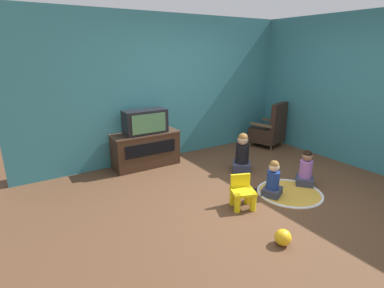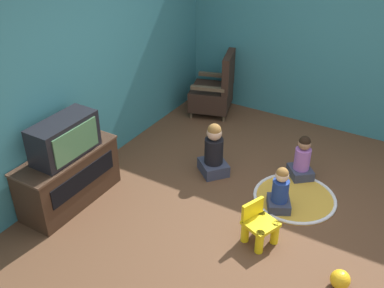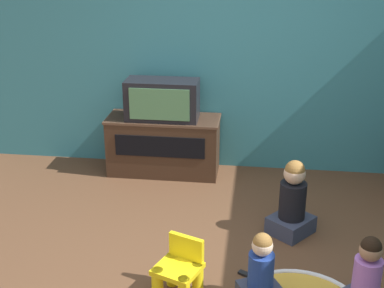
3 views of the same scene
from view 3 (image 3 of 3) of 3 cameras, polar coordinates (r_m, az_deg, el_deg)
The scene contains 9 objects.
ground_plane at distance 4.03m, azimuth 4.72°, elevation -14.83°, with size 30.00×30.00×0.00m, color brown.
wall_back at distance 5.55m, azimuth 3.08°, elevation 10.38°, with size 5.38×0.12×2.60m.
tv_cabinet at distance 5.61m, azimuth -3.03°, elevation -0.01°, with size 1.17×0.46×0.61m.
television at distance 5.41m, azimuth -3.20°, elevation 4.73°, with size 0.73×0.34×0.41m.
yellow_kid_chair at distance 3.83m, azimuth -1.40°, elevation -13.58°, with size 0.38×0.37×0.42m.
child_watching_left at distance 4.56m, azimuth 10.66°, elevation -6.14°, with size 0.44×0.45×0.67m.
child_watching_center at distance 3.85m, azimuth 18.13°, elevation -13.49°, with size 0.38×0.37×0.56m.
child_watching_right at distance 3.78m, azimuth 7.36°, elevation -13.41°, with size 0.35×0.33×0.53m.
remote_control at distance 4.12m, azimuth 5.95°, elevation -13.73°, with size 0.15×0.11×0.02m.
Camera 3 is at (0.09, -3.23, 2.40)m, focal length 50.00 mm.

